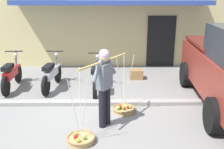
{
  "coord_description": "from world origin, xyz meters",
  "views": [
    {
      "loc": [
        0.55,
        -5.53,
        2.72
      ],
      "look_at": [
        0.63,
        0.6,
        0.85
      ],
      "focal_mm": 41.27,
      "sensor_mm": 36.0,
      "label": 1
    }
  ],
  "objects_px": {
    "motorcycle_nearest_shop": "(11,75)",
    "motorcycle_second_in_row": "(52,74)",
    "fruit_basket_right_side": "(81,138)",
    "motorcycle_third_in_row": "(96,77)",
    "wooden_crate": "(136,74)",
    "fruit_basket_left_side": "(124,109)",
    "fruit_vendor": "(104,83)"
  },
  "relations": [
    {
      "from": "motorcycle_nearest_shop",
      "to": "fruit_vendor",
      "type": "bearing_deg",
      "value": -39.63
    },
    {
      "from": "fruit_vendor",
      "to": "fruit_basket_left_side",
      "type": "xyz_separation_m",
      "value": [
        0.46,
        0.67,
        -0.9
      ]
    },
    {
      "from": "fruit_vendor",
      "to": "wooden_crate",
      "type": "height_order",
      "value": "fruit_vendor"
    },
    {
      "from": "fruit_basket_right_side",
      "to": "wooden_crate",
      "type": "bearing_deg",
      "value": 69.47
    },
    {
      "from": "wooden_crate",
      "to": "fruit_basket_left_side",
      "type": "bearing_deg",
      "value": -102.39
    },
    {
      "from": "fruit_basket_right_side",
      "to": "wooden_crate",
      "type": "relative_size",
      "value": 3.3
    },
    {
      "from": "fruit_basket_left_side",
      "to": "motorcycle_nearest_shop",
      "type": "bearing_deg",
      "value": 152.93
    },
    {
      "from": "fruit_vendor",
      "to": "motorcycle_nearest_shop",
      "type": "xyz_separation_m",
      "value": [
        -2.85,
        2.36,
        -0.52
      ]
    },
    {
      "from": "fruit_basket_left_side",
      "to": "motorcycle_third_in_row",
      "type": "relative_size",
      "value": 0.8
    },
    {
      "from": "motorcycle_third_in_row",
      "to": "motorcycle_second_in_row",
      "type": "bearing_deg",
      "value": 167.54
    },
    {
      "from": "fruit_basket_left_side",
      "to": "wooden_crate",
      "type": "relative_size",
      "value": 3.3
    },
    {
      "from": "fruit_basket_right_side",
      "to": "wooden_crate",
      "type": "distance_m",
      "value": 4.27
    },
    {
      "from": "motorcycle_third_in_row",
      "to": "wooden_crate",
      "type": "xyz_separation_m",
      "value": [
        1.31,
        1.25,
        -0.29
      ]
    },
    {
      "from": "fruit_basket_left_side",
      "to": "wooden_crate",
      "type": "height_order",
      "value": "fruit_basket_left_side"
    },
    {
      "from": "fruit_vendor",
      "to": "motorcycle_nearest_shop",
      "type": "distance_m",
      "value": 3.74
    },
    {
      "from": "fruit_basket_right_side",
      "to": "wooden_crate",
      "type": "height_order",
      "value": "fruit_basket_right_side"
    },
    {
      "from": "motorcycle_second_in_row",
      "to": "motorcycle_nearest_shop",
      "type": "bearing_deg",
      "value": -179.41
    },
    {
      "from": "fruit_basket_left_side",
      "to": "wooden_crate",
      "type": "bearing_deg",
      "value": 77.61
    },
    {
      "from": "motorcycle_second_in_row",
      "to": "motorcycle_third_in_row",
      "type": "xyz_separation_m",
      "value": [
        1.37,
        -0.3,
        0.0
      ]
    },
    {
      "from": "fruit_basket_right_side",
      "to": "motorcycle_third_in_row",
      "type": "relative_size",
      "value": 0.8
    },
    {
      "from": "fruit_basket_left_side",
      "to": "fruit_basket_right_side",
      "type": "bearing_deg",
      "value": -124.16
    },
    {
      "from": "motorcycle_nearest_shop",
      "to": "fruit_basket_left_side",
      "type": "bearing_deg",
      "value": -27.07
    },
    {
      "from": "motorcycle_nearest_shop",
      "to": "motorcycle_second_in_row",
      "type": "bearing_deg",
      "value": 0.59
    },
    {
      "from": "fruit_basket_left_side",
      "to": "fruit_basket_right_side",
      "type": "height_order",
      "value": "same"
    },
    {
      "from": "fruit_basket_right_side",
      "to": "motorcycle_third_in_row",
      "type": "distance_m",
      "value": 2.78
    },
    {
      "from": "motorcycle_nearest_shop",
      "to": "wooden_crate",
      "type": "bearing_deg",
      "value": 13.85
    },
    {
      "from": "fruit_basket_right_side",
      "to": "motorcycle_nearest_shop",
      "type": "xyz_separation_m",
      "value": [
        -2.39,
        3.04,
        0.38
      ]
    },
    {
      "from": "fruit_vendor",
      "to": "fruit_basket_left_side",
      "type": "bearing_deg",
      "value": 55.82
    },
    {
      "from": "motorcycle_nearest_shop",
      "to": "motorcycle_third_in_row",
      "type": "bearing_deg",
      "value": -6.42
    },
    {
      "from": "motorcycle_second_in_row",
      "to": "fruit_basket_right_side",
      "type": "bearing_deg",
      "value": -68.82
    },
    {
      "from": "fruit_basket_left_side",
      "to": "motorcycle_third_in_row",
      "type": "height_order",
      "value": "fruit_basket_left_side"
    },
    {
      "from": "fruit_vendor",
      "to": "wooden_crate",
      "type": "relative_size",
      "value": 3.85
    }
  ]
}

